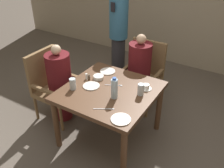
{
  "coord_description": "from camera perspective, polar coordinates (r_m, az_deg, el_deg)",
  "views": [
    {
      "loc": [
        1.3,
        -2.06,
        2.3
      ],
      "look_at": [
        0.0,
        0.05,
        0.78
      ],
      "focal_mm": 40.0,
      "sensor_mm": 36.0,
      "label": 1
    }
  ],
  "objects": [
    {
      "name": "knife_beside_plate",
      "position": [
        2.6,
        -1.65,
        -5.71
      ],
      "size": [
        0.19,
        0.12,
        0.0
      ],
      "color": "silver",
      "rests_on": "dining_table"
    },
    {
      "name": "diner_in_left_chair",
      "position": [
        3.4,
        -11.77,
        0.27
      ],
      "size": [
        0.32,
        0.32,
        1.12
      ],
      "color": "#5B1419",
      "rests_on": "ground_plane"
    },
    {
      "name": "plate_dessert_center",
      "position": [
        2.97,
        -4.75,
        -0.44
      ],
      "size": [
        0.2,
        0.2,
        0.01
      ],
      "color": "white",
      "rests_on": "dining_table"
    },
    {
      "name": "glass_tall_mid",
      "position": [
        2.8,
        6.6,
        -1.24
      ],
      "size": [
        0.07,
        0.07,
        0.14
      ],
      "color": "silver",
      "rests_on": "dining_table"
    },
    {
      "name": "salt_shaker",
      "position": [
        3.11,
        -5.86,
        1.76
      ],
      "size": [
        0.03,
        0.03,
        0.07
      ],
      "color": "white",
      "rests_on": "dining_table"
    },
    {
      "name": "chair_left_side",
      "position": [
        3.52,
        -13.47,
        0.1
      ],
      "size": [
        0.53,
        0.53,
        0.97
      ],
      "color": "brown",
      "rests_on": "ground_plane"
    },
    {
      "name": "diner_in_far_chair",
      "position": [
        3.57,
        6.2,
        2.73
      ],
      "size": [
        0.32,
        0.32,
        1.15
      ],
      "color": "#5B1419",
      "rests_on": "ground_plane"
    },
    {
      "name": "plate_main_left",
      "position": [
        2.46,
        2.02,
        -8.07
      ],
      "size": [
        0.2,
        0.2,
        0.01
      ],
      "color": "white",
      "rests_on": "dining_table"
    },
    {
      "name": "dining_table",
      "position": [
        2.95,
        -0.54,
        -2.87
      ],
      "size": [
        1.04,
        1.05,
        0.73
      ],
      "color": "brown",
      "rests_on": "ground_plane"
    },
    {
      "name": "water_bottle",
      "position": [
        2.7,
        0.54,
        -1.02
      ],
      "size": [
        0.08,
        0.08,
        0.25
      ],
      "color": "silver",
      "rests_on": "dining_table"
    },
    {
      "name": "chair_far_side",
      "position": [
        3.72,
        7.15,
        2.6
      ],
      "size": [
        0.53,
        0.53,
        0.97
      ],
      "color": "brown",
      "rests_on": "ground_plane"
    },
    {
      "name": "pepper_shaker",
      "position": [
        3.09,
        -5.27,
        1.54
      ],
      "size": [
        0.03,
        0.03,
        0.07
      ],
      "color": "#4C3D2D",
      "rests_on": "dining_table"
    },
    {
      "name": "plate_main_right",
      "position": [
        3.27,
        -1.0,
        2.92
      ],
      "size": [
        0.2,
        0.2,
        0.01
      ],
      "color": "white",
      "rests_on": "dining_table"
    },
    {
      "name": "bowl_small",
      "position": [
        3.11,
        -3.09,
        1.59
      ],
      "size": [
        0.13,
        0.13,
        0.04
      ],
      "color": "white",
      "rests_on": "dining_table"
    },
    {
      "name": "glass_tall_near",
      "position": [
        2.91,
        -8.97,
        0.02
      ],
      "size": [
        0.07,
        0.07,
        0.14
      ],
      "color": "silver",
      "rests_on": "dining_table"
    },
    {
      "name": "standing_host",
      "position": [
        4.09,
        1.51,
        12.16
      ],
      "size": [
        0.3,
        0.33,
        1.75
      ],
      "color": "#2D2D33",
      "rests_on": "ground_plane"
    },
    {
      "name": "teacup_with_saucer",
      "position": [
        2.93,
        7.75,
        -0.68
      ],
      "size": [
        0.14,
        0.14,
        0.06
      ],
      "color": "white",
      "rests_on": "dining_table"
    },
    {
      "name": "fork_beside_plate",
      "position": [
        2.98,
        0.76,
        -0.29
      ],
      "size": [
        0.19,
        0.11,
        0.0
      ],
      "color": "silver",
      "rests_on": "dining_table"
    },
    {
      "name": "ground_plane",
      "position": [
        3.35,
        -0.48,
        -11.82
      ],
      "size": [
        16.0,
        16.0,
        0.0
      ],
      "primitive_type": "plane",
      "color": "#60564C"
    }
  ]
}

